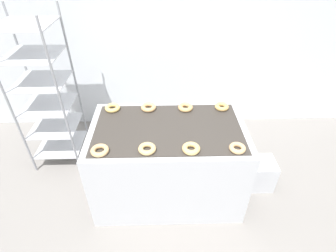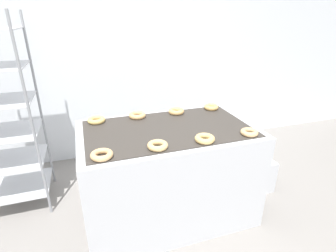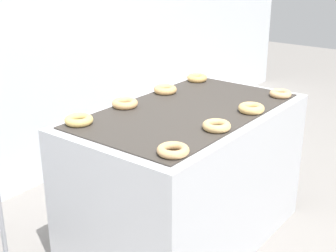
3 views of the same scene
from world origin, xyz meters
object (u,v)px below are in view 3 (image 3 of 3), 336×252
(donut_near_right, at_px, (280,94))
(donut_far_left, at_px, (79,120))
(donut_far_right, at_px, (197,78))
(fryer_machine, at_px, (187,176))
(glaze_bin, at_px, (252,159))
(donut_far_midright, at_px, (165,90))
(donut_far_midleft, at_px, (125,103))
(donut_near_midleft, at_px, (217,126))
(donut_near_midright, at_px, (251,108))
(donut_near_left, at_px, (173,150))

(donut_near_right, relative_size, donut_far_left, 0.90)
(donut_far_left, height_order, donut_far_right, donut_far_right)
(fryer_machine, bearing_deg, glaze_bin, 3.55)
(glaze_bin, distance_m, donut_near_right, 0.97)
(fryer_machine, relative_size, donut_far_midright, 9.78)
(glaze_bin, height_order, donut_far_right, donut_far_right)
(donut_near_right, height_order, donut_far_right, donut_far_right)
(fryer_machine, bearing_deg, donut_near_right, -29.49)
(glaze_bin, height_order, donut_far_midleft, donut_far_midleft)
(donut_near_midleft, distance_m, donut_far_left, 0.76)
(donut_near_midleft, bearing_deg, donut_near_right, -0.79)
(donut_near_midright, relative_size, donut_near_right, 1.09)
(donut_near_midleft, relative_size, donut_far_midleft, 0.97)
(fryer_machine, relative_size, glaze_bin, 4.27)
(glaze_bin, xyz_separation_m, donut_far_right, (-0.47, 0.26, 0.75))
(donut_far_left, bearing_deg, donut_near_right, -29.73)
(donut_near_left, distance_m, donut_far_left, 0.66)
(donut_far_right, bearing_deg, donut_far_left, 179.57)
(donut_far_left, bearing_deg, donut_near_midleft, -59.29)
(donut_near_midright, bearing_deg, donut_far_midright, 89.68)
(donut_near_left, xyz_separation_m, donut_far_midleft, (0.39, 0.67, 0.00))
(fryer_machine, xyz_separation_m, donut_far_midright, (0.19, 0.32, 0.48))
(glaze_bin, height_order, donut_far_midright, donut_far_midright)
(fryer_machine, relative_size, donut_near_midright, 9.74)
(donut_near_left, relative_size, donut_near_midleft, 1.01)
(fryer_machine, relative_size, donut_near_right, 10.64)
(donut_near_midleft, xyz_separation_m, donut_near_midright, (0.38, -0.01, 0.00))
(donut_far_midleft, bearing_deg, donut_near_left, -120.51)
(donut_far_midleft, bearing_deg, donut_far_left, -179.89)
(fryer_machine, height_order, glaze_bin, fryer_machine)
(donut_far_midleft, bearing_deg, donut_near_midleft, -89.11)
(donut_far_left, xyz_separation_m, donut_far_midleft, (0.38, 0.00, 0.00))
(donut_near_midright, bearing_deg, donut_near_right, -0.33)
(fryer_machine, bearing_deg, donut_far_left, 150.02)
(donut_near_right, distance_m, donut_far_right, 0.66)
(donut_near_midleft, bearing_deg, donut_far_left, 120.71)
(fryer_machine, height_order, donut_far_left, donut_far_left)
(glaze_bin, distance_m, donut_near_midright, 1.21)
(donut_far_midright, bearing_deg, donut_far_left, 179.17)
(fryer_machine, distance_m, donut_far_right, 0.82)
(glaze_bin, distance_m, donut_far_right, 0.93)
(donut_near_left, distance_m, donut_far_midleft, 0.77)
(donut_near_midright, bearing_deg, donut_near_midleft, 178.71)
(donut_far_midleft, xyz_separation_m, donut_far_midright, (0.39, -0.01, 0.00))
(donut_far_midright, xyz_separation_m, donut_far_right, (0.39, 0.00, -0.00))
(donut_far_midleft, relative_size, donut_far_midright, 1.03)
(glaze_bin, bearing_deg, donut_near_midright, -155.36)
(glaze_bin, xyz_separation_m, donut_near_left, (-1.64, -0.40, 0.75))
(donut_near_left, height_order, donut_near_midright, donut_near_midright)
(donut_near_midright, relative_size, donut_far_midright, 1.00)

